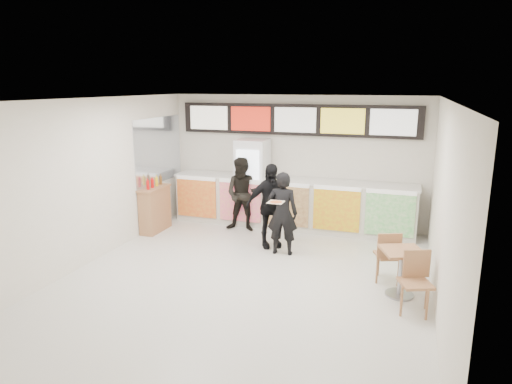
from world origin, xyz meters
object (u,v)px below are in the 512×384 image
at_px(cafe_table, 402,264).
at_px(customer_main, 282,213).
at_px(condiment_ledge, 155,209).
at_px(service_counter, 291,203).
at_px(drinks_fridge, 252,182).
at_px(customer_mid, 270,206).
at_px(customer_left, 243,195).

bearing_deg(cafe_table, customer_main, 130.50).
bearing_deg(condiment_ledge, service_counter, 23.28).
relative_size(drinks_fridge, customer_mid, 1.17).
relative_size(customer_main, cafe_table, 1.04).
distance_m(customer_main, customer_mid, 0.47).
bearing_deg(service_counter, cafe_table, -48.67).
height_order(drinks_fridge, condiment_ledge, drinks_fridge).
height_order(customer_main, customer_mid, customer_mid).
bearing_deg(customer_main, condiment_ledge, -15.31).
height_order(service_counter, drinks_fridge, drinks_fridge).
distance_m(drinks_fridge, customer_left, 0.58).
height_order(drinks_fridge, customer_main, drinks_fridge).
bearing_deg(customer_mid, customer_left, 104.38).
height_order(cafe_table, condiment_ledge, condiment_ledge).
relative_size(drinks_fridge, condiment_ledge, 1.66).
height_order(customer_main, condiment_ledge, customer_main).
bearing_deg(drinks_fridge, customer_left, -92.62).
height_order(customer_mid, condiment_ledge, customer_mid).
xyz_separation_m(drinks_fridge, condiment_ledge, (-1.89, -1.23, -0.49)).
distance_m(service_counter, customer_main, 1.71).
bearing_deg(cafe_table, customer_left, 124.43).
bearing_deg(cafe_table, service_counter, 109.37).
bearing_deg(condiment_ledge, customer_mid, -2.93).
xyz_separation_m(customer_left, customer_mid, (0.88, -0.81, 0.02)).
height_order(drinks_fridge, cafe_table, drinks_fridge).
xyz_separation_m(service_counter, cafe_table, (2.50, -2.84, -0.05)).
xyz_separation_m(service_counter, drinks_fridge, (-0.93, 0.02, 0.43)).
xyz_separation_m(customer_mid, cafe_table, (2.58, -1.49, -0.33)).
bearing_deg(cafe_table, customer_mid, 128.07).
xyz_separation_m(customer_main, customer_mid, (-0.34, 0.32, 0.04)).
relative_size(service_counter, customer_mid, 3.24).
height_order(drinks_fridge, customer_left, drinks_fridge).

